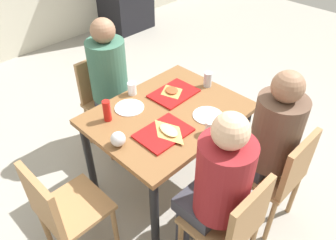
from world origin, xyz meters
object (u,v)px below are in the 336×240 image
(person_in_red, at_px, (217,183))
(pizza_slice_b, at_px, (172,91))
(tray_red_near, at_px, (163,133))
(paper_plate_center, at_px, (129,108))
(foil_bundle, at_px, (118,139))
(condiment_bottle, at_px, (107,111))
(soda_can, at_px, (208,79))
(pizza_slice_a, at_px, (169,131))
(paper_plate_near_edge, at_px, (208,115))
(chair_left_end, at_px, (61,209))
(plastic_cup_a, at_px, (132,88))
(person_far_side, at_px, (111,79))
(chair_near_left, at_px, (232,223))
(plastic_cup_b, at_px, (210,127))
(chair_near_right, at_px, (280,173))
(tray_red_far, at_px, (174,93))
(person_in_brown_jacket, at_px, (269,137))
(chair_far_side, at_px, (105,96))
(main_table, at_px, (168,122))

(person_in_red, relative_size, pizza_slice_b, 6.34)
(tray_red_near, height_order, paper_plate_center, tray_red_near)
(tray_red_near, relative_size, foil_bundle, 3.60)
(condiment_bottle, bearing_deg, soda_can, -14.40)
(tray_red_near, relative_size, pizza_slice_a, 1.45)
(pizza_slice_a, height_order, foil_bundle, foil_bundle)
(person_in_red, height_order, tray_red_near, person_in_red)
(paper_plate_near_edge, relative_size, condiment_bottle, 1.38)
(chair_left_end, distance_m, plastic_cup_a, 1.04)
(person_in_red, xyz_separation_m, person_far_side, (0.28, 1.35, 0.00))
(paper_plate_center, distance_m, pizza_slice_b, 0.37)
(chair_near_left, bearing_deg, soda_can, 47.79)
(plastic_cup_a, height_order, plastic_cup_b, same)
(tray_red_near, bearing_deg, paper_plate_center, 85.87)
(chair_near_right, height_order, person_in_red, person_in_red)
(chair_left_end, bearing_deg, person_far_side, 35.57)
(plastic_cup_b, bearing_deg, tray_red_far, 71.29)
(tray_red_far, relative_size, condiment_bottle, 2.25)
(tray_red_far, distance_m, plastic_cup_a, 0.33)
(person_far_side, xyz_separation_m, foil_bundle, (-0.48, -0.70, 0.06))
(tray_red_far, bearing_deg, chair_near_right, -84.90)
(person_in_brown_jacket, xyz_separation_m, person_far_side, (-0.28, 1.35, 0.00))
(chair_far_side, xyz_separation_m, paper_plate_center, (-0.17, -0.58, 0.26))
(person_far_side, relative_size, plastic_cup_b, 12.76)
(person_in_red, xyz_separation_m, tray_red_near, (0.08, 0.53, 0.01))
(chair_near_right, xyz_separation_m, pizza_slice_b, (-0.09, 0.97, 0.28))
(main_table, relative_size, tray_red_near, 3.13)
(paper_plate_near_edge, bearing_deg, chair_far_side, 99.10)
(paper_plate_near_edge, height_order, pizza_slice_b, pizza_slice_b)
(tray_red_near, distance_m, tray_red_far, 0.49)
(paper_plate_center, distance_m, plastic_cup_b, 0.64)
(plastic_cup_a, bearing_deg, person_in_red, -103.63)
(paper_plate_near_edge, bearing_deg, pizza_slice_b, 86.37)
(chair_far_side, height_order, plastic_cup_b, chair_far_side)
(chair_near_right, xyz_separation_m, soda_can, (0.20, 0.84, 0.31))
(soda_can, bearing_deg, chair_left_end, -179.13)
(person_in_brown_jacket, bearing_deg, chair_near_right, -90.00)
(chair_far_side, height_order, condiment_bottle, condiment_bottle)
(condiment_bottle, bearing_deg, chair_far_side, 57.64)
(person_in_red, bearing_deg, soda_can, 42.55)
(tray_red_near, height_order, pizza_slice_b, pizza_slice_b)
(tray_red_far, height_order, plastic_cup_a, plastic_cup_a)
(paper_plate_center, bearing_deg, chair_left_end, -162.93)
(chair_far_side, height_order, tray_red_near, chair_far_side)
(main_table, xyz_separation_m, pizza_slice_a, (-0.17, -0.18, 0.12))
(tray_red_far, relative_size, pizza_slice_a, 1.45)
(chair_near_right, height_order, person_far_side, person_far_side)
(person_in_brown_jacket, distance_m, plastic_cup_b, 0.40)
(plastic_cup_a, bearing_deg, soda_can, -34.39)
(main_table, bearing_deg, person_in_brown_jacket, -67.40)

